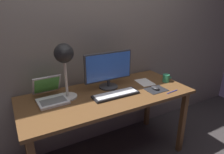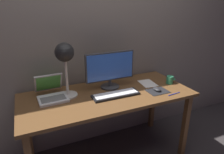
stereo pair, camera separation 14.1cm
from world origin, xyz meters
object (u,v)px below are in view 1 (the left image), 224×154
Objects in this scene: desk_lamp at (64,58)px; keyboard_main at (116,94)px; coffee_mug at (166,78)px; monitor at (108,69)px; laptop at (50,93)px; mouse at (155,88)px; pen at (172,92)px.

keyboard_main is at bearing -24.03° from desk_lamp.
keyboard_main is at bearing -176.72° from coffee_mug.
monitor is 1.54× the size of laptop.
laptop is 3.05× the size of coffee_mug.
mouse is 0.69× the size of pen.
pen is (0.11, -0.13, -0.02)m from mouse.
monitor is 1.01× the size of desk_lamp.
monitor reaches higher than keyboard_main.
monitor is at bearing 165.03° from coffee_mug.
coffee_mug is (0.62, -0.16, -0.16)m from monitor.
monitor is 0.65m from pen.
laptop is at bearing 157.90° from keyboard_main.
pen is (0.48, -0.40, -0.19)m from monitor.
mouse is 0.26m from coffee_mug.
mouse is 0.17m from pen.
coffee_mug is (0.64, 0.04, 0.03)m from keyboard_main.
monitor reaches higher than mouse.
coffee_mug is at bearing 3.28° from keyboard_main.
mouse is (0.95, -0.29, -0.04)m from laptop.
coffee_mug is at bearing 59.96° from pen.
coffee_mug is 0.76× the size of pen.
mouse is (0.41, -0.07, 0.01)m from keyboard_main.
desk_lamp is at bearing -16.40° from laptop.
keyboard_main reaches higher than pen.
desk_lamp is (-0.43, -0.02, 0.17)m from monitor.
desk_lamp is at bearing 172.28° from coffee_mug.
mouse is at bearing 129.46° from pen.
pen is at bearing -50.54° from mouse.
laptop reaches higher than mouse.
monitor is at bearing 140.62° from pen.
laptop reaches higher than pen.
mouse is at bearing -35.40° from monitor.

